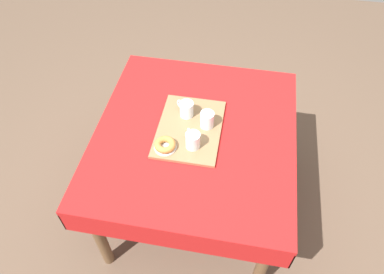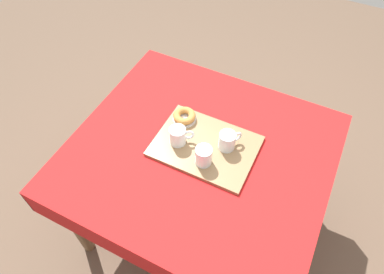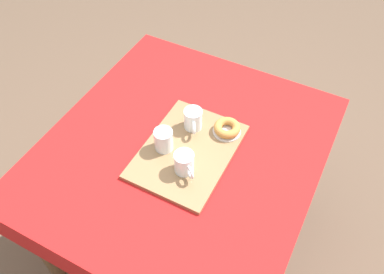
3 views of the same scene
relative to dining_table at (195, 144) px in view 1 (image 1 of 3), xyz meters
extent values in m
plane|color=brown|center=(0.00, 0.00, -0.62)|extent=(6.00, 6.00, 0.00)
cube|color=red|center=(0.00, 0.00, 0.08)|extent=(1.18, 1.08, 0.03)
cube|color=red|center=(0.00, -0.53, 0.00)|extent=(1.18, 0.01, 0.14)
cube|color=red|center=(0.00, 0.53, 0.00)|extent=(1.18, 0.01, 0.14)
cube|color=red|center=(-0.59, 0.00, 0.00)|extent=(0.01, 1.08, 0.14)
cube|color=red|center=(0.59, 0.00, 0.00)|extent=(0.01, 1.08, 0.14)
cylinder|color=brown|center=(-0.50, -0.45, -0.28)|extent=(0.06, 0.06, 0.69)
cylinder|color=brown|center=(0.50, -0.45, -0.28)|extent=(0.06, 0.06, 0.69)
cylinder|color=brown|center=(-0.50, 0.45, -0.28)|extent=(0.06, 0.06, 0.69)
cylinder|color=brown|center=(0.50, 0.45, -0.28)|extent=(0.06, 0.06, 0.69)
cube|color=olive|center=(-0.01, -0.03, 0.11)|extent=(0.46, 0.34, 0.02)
cylinder|color=white|center=(-0.10, -0.07, 0.16)|extent=(0.08, 0.08, 0.09)
cylinder|color=#5B230A|center=(-0.10, -0.07, 0.15)|extent=(0.07, 0.07, 0.06)
torus|color=white|center=(-0.13, -0.11, 0.16)|extent=(0.04, 0.05, 0.05)
cylinder|color=white|center=(0.11, 0.01, 0.16)|extent=(0.08, 0.08, 0.09)
cylinder|color=#5B230A|center=(0.11, 0.01, 0.15)|extent=(0.07, 0.07, 0.06)
torus|color=white|center=(0.07, -0.02, 0.16)|extent=(0.05, 0.04, 0.05)
cylinder|color=white|center=(-0.04, 0.06, 0.16)|extent=(0.07, 0.07, 0.09)
cylinder|color=silver|center=(-0.04, 0.06, 0.14)|extent=(0.06, 0.06, 0.05)
cylinder|color=silver|center=(0.15, -0.13, 0.12)|extent=(0.12, 0.12, 0.01)
torus|color=#BC7F3D|center=(0.15, -0.13, 0.14)|extent=(0.11, 0.11, 0.03)
camera|label=1|loc=(1.27, 0.21, 1.56)|focal=33.81mm
camera|label=2|loc=(-0.38, 0.85, 1.39)|focal=32.24mm
camera|label=3|loc=(-0.88, -0.51, 1.35)|focal=37.24mm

